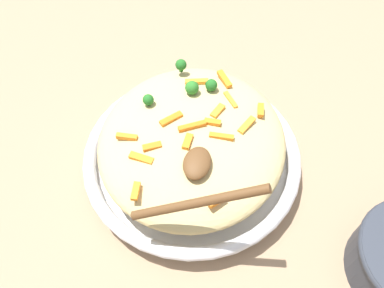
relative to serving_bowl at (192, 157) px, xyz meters
The scene contains 24 objects.
ground_plane 0.03m from the serving_bowl, ahead, with size 2.40×2.40×0.00m, color #9E7F60.
serving_bowl is the anchor object (origin of this frame).
pasta_mound 0.05m from the serving_bowl, ahead, with size 0.32×0.30×0.07m, color #D1BA7A.
carrot_piece_0 0.14m from the serving_bowl, 57.86° to the right, with size 0.03×0.01×0.01m, color orange.
carrot_piece_1 0.09m from the serving_bowl, 94.28° to the right, with size 0.04×0.01×0.01m, color orange.
carrot_piece_2 0.12m from the serving_bowl, 33.42° to the right, with size 0.04×0.01×0.01m, color orange.
carrot_piece_3 0.15m from the serving_bowl, 151.86° to the right, with size 0.03×0.01×0.01m, color orange.
carrot_piece_4 0.11m from the serving_bowl, 132.88° to the left, with size 0.03×0.01×0.01m, color orange.
carrot_piece_5 0.10m from the serving_bowl, 98.35° to the right, with size 0.04×0.01×0.01m, color orange.
carrot_piece_6 0.09m from the serving_bowl, 76.98° to the left, with size 0.04×0.01×0.01m, color orange.
carrot_piece_7 0.13m from the serving_bowl, 111.59° to the left, with size 0.03×0.01×0.01m, color orange.
carrot_piece_8 0.12m from the serving_bowl, 138.35° to the left, with size 0.04×0.01×0.01m, color orange.
carrot_piece_9 0.12m from the serving_bowl, 72.33° to the right, with size 0.04×0.01×0.01m, color orange.
carrot_piece_10 0.09m from the serving_bowl, 62.23° to the right, with size 0.03×0.01×0.01m, color orange.
carrot_piece_11 0.09m from the serving_bowl, behind, with size 0.03×0.01×0.01m, color orange.
carrot_piece_12 0.15m from the serving_bowl, 157.00° to the left, with size 0.03×0.01×0.01m, color orange.
carrot_piece_13 0.14m from the serving_bowl, 14.12° to the right, with size 0.04×0.01×0.01m, color orange.
carrot_piece_14 0.10m from the serving_bowl, 38.20° to the right, with size 0.03×0.01×0.01m, color orange.
carrot_piece_15 0.13m from the serving_bowl, ahead, with size 0.04×0.01×0.01m, color orange.
broccoli_floret_0 0.12m from the serving_bowl, 13.05° to the left, with size 0.02×0.02×0.03m.
broccoli_floret_1 0.12m from the serving_bowl, 66.52° to the left, with size 0.02×0.02×0.02m.
broccoli_floret_2 0.16m from the serving_bowl, 21.28° to the left, with size 0.02×0.02×0.02m.
broccoli_floret_3 0.13m from the serving_bowl, ahead, with size 0.02×0.02×0.02m.
serving_spoon 0.14m from the serving_bowl, 163.14° to the right, with size 0.13×0.17×0.09m.
Camera 1 is at (-0.35, -0.08, 0.58)m, focal length 36.04 mm.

